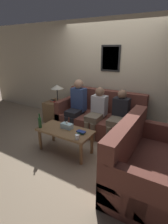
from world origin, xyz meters
TOP-DOWN VIEW (x-y plane):
  - ground_plane at (0.00, 0.00)m, footprint 16.00×16.00m
  - wall_back at (0.00, 1.05)m, footprint 9.00×0.08m
  - couch_main at (0.00, 0.57)m, footprint 1.97×0.94m
  - couch_side at (1.34, -0.71)m, footprint 0.94×1.57m
  - coffee_table at (-0.19, -0.60)m, footprint 1.08×0.52m
  - side_table_with_lamp at (-1.30, 0.49)m, footprint 0.53×0.53m
  - wine_bottle at (-0.67, -0.77)m, footprint 0.06×0.06m
  - drinking_glass at (0.21, -0.79)m, footprint 0.07×0.07m
  - book_stack at (0.16, -0.57)m, footprint 0.17×0.11m
  - tissue_box at (-0.20, -0.53)m, footprint 0.23×0.12m
  - person_left at (-0.55, 0.36)m, footprint 0.34×0.59m
  - person_middle at (0.01, 0.34)m, footprint 0.34×0.62m
  - person_right at (0.52, 0.38)m, footprint 0.34×0.63m
  - teddy_bear at (0.77, -0.46)m, footprint 0.17×0.17m

SIDE VIEW (x-z plane):
  - ground_plane at x=0.00m, z-range 0.00..0.00m
  - teddy_bear at x=0.77m, z-range -0.02..0.25m
  - couch_main at x=0.00m, z-range -0.16..0.81m
  - couch_side at x=1.34m, z-range -0.16..0.81m
  - side_table_with_lamp at x=-1.30m, z-range -0.19..0.85m
  - coffee_table at x=-0.19m, z-range 0.16..0.63m
  - book_stack at x=0.16m, z-range 0.47..0.52m
  - drinking_glass at x=0.21m, z-range 0.47..0.55m
  - tissue_box at x=-0.20m, z-range 0.45..0.59m
  - wine_bottle at x=-0.67m, z-range 0.43..0.72m
  - person_right at x=0.52m, z-range 0.04..1.15m
  - person_middle at x=0.01m, z-range 0.05..1.16m
  - person_left at x=-0.55m, z-range 0.05..1.29m
  - wall_back at x=0.00m, z-range 0.00..2.60m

